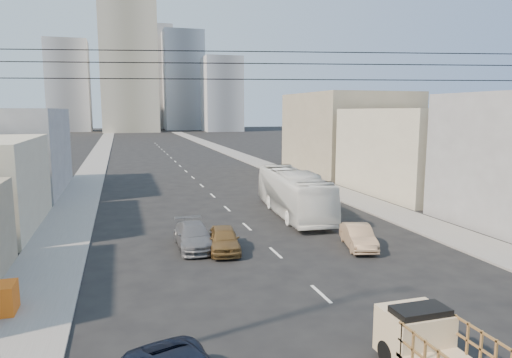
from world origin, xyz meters
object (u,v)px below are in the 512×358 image
flatbed_pickup (438,346)px  sedan_tan (358,237)px  sedan_brown (224,239)px  sedan_grey (194,236)px  city_bus (293,193)px

flatbed_pickup → sedan_tan: bearing=70.7°
flatbed_pickup → sedan_tan: 13.13m
sedan_brown → sedan_grey: same height
sedan_brown → sedan_tan: (7.53, -1.57, -0.03)m
sedan_tan → sedan_grey: size_ratio=0.84×
city_bus → sedan_tan: bearing=-81.8°
flatbed_pickup → sedan_grey: size_ratio=0.93×
sedan_brown → city_bus: bearing=54.3°
city_bus → sedan_grey: bearing=-138.9°
sedan_tan → sedan_brown: bearing=-176.8°
flatbed_pickup → city_bus: (3.83, 21.35, 0.58)m
flatbed_pickup → sedan_tan: (4.34, 12.38, -0.44)m
sedan_brown → sedan_grey: 1.91m
flatbed_pickup → sedan_grey: bearing=107.3°
flatbed_pickup → sedan_brown: 14.31m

